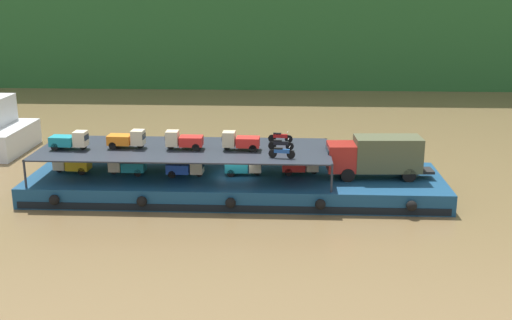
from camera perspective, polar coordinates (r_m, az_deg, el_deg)
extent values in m
plane|color=brown|center=(47.61, -1.85, -3.10)|extent=(400.00, 400.00, 0.00)
cube|color=navy|center=(47.38, -1.86, -2.24)|extent=(30.80, 8.27, 1.50)
cube|color=black|center=(43.59, -2.30, -4.44)|extent=(30.19, 0.06, 0.50)
sphere|color=black|center=(45.97, -17.84, -3.47)|extent=(0.73, 0.73, 0.73)
sphere|color=black|center=(44.20, -10.33, -3.72)|extent=(0.73, 0.73, 0.73)
sphere|color=black|center=(43.24, -2.33, -3.91)|extent=(0.73, 0.73, 0.73)
sphere|color=black|center=(43.14, 5.87, -4.03)|extent=(0.73, 0.73, 0.73)
sphere|color=black|center=(43.92, 13.94, -4.06)|extent=(0.73, 0.73, 0.73)
cube|color=maroon|center=(46.48, 7.72, 0.28)|extent=(2.11, 2.28, 2.00)
cube|color=#192833|center=(46.26, 6.47, 0.70)|extent=(0.15, 1.84, 0.60)
cube|color=#474C33|center=(46.99, 11.84, 0.57)|extent=(4.91, 2.53, 2.50)
cube|color=black|center=(47.34, 11.76, -0.94)|extent=(6.86, 1.71, 0.20)
cylinder|color=black|center=(47.80, 7.99, -0.66)|extent=(1.01, 0.33, 1.00)
cylinder|color=black|center=(45.88, 8.33, -1.38)|extent=(1.01, 0.33, 1.00)
cylinder|color=black|center=(48.61, 13.18, -0.65)|extent=(1.01, 0.33, 1.00)
cylinder|color=black|center=(46.73, 13.73, -1.35)|extent=(1.01, 0.33, 1.00)
cylinder|color=#232833|center=(50.34, 6.34, 0.83)|extent=(0.16, 0.16, 2.00)
cylinder|color=#232833|center=(43.33, 6.89, -1.67)|extent=(0.16, 0.16, 2.00)
cylinder|color=#232833|center=(53.45, -17.27, 1.09)|extent=(0.16, 0.16, 2.00)
cylinder|color=#232833|center=(46.91, -20.23, -1.19)|extent=(0.16, 0.16, 2.00)
cube|color=#232833|center=(47.07, -6.51, 0.97)|extent=(21.60, 7.47, 0.10)
cube|color=gold|center=(49.38, -15.80, -0.42)|extent=(1.74, 1.26, 0.70)
cube|color=#C6B793|center=(49.84, -17.32, -0.16)|extent=(0.94, 1.03, 1.10)
cube|color=#19232D|center=(49.99, -17.83, -0.02)|extent=(0.07, 0.85, 0.38)
cylinder|color=black|center=(50.04, -17.43, -0.76)|extent=(0.56, 0.16, 0.56)
cylinder|color=black|center=(49.81, -15.13, -0.65)|extent=(0.56, 0.16, 0.56)
cylinder|color=black|center=(48.86, -15.55, -1.00)|extent=(0.56, 0.16, 0.56)
cube|color=teal|center=(48.01, -11.02, -0.57)|extent=(1.70, 1.20, 0.70)
cube|color=beige|center=(48.30, -12.65, -0.31)|extent=(0.90, 1.00, 1.10)
cube|color=#19232D|center=(48.40, -13.19, -0.18)|extent=(0.04, 0.85, 0.38)
cylinder|color=black|center=(48.50, -12.78, -0.94)|extent=(0.56, 0.14, 0.56)
cylinder|color=black|center=(48.50, -10.39, -0.80)|extent=(0.56, 0.14, 0.56)
cylinder|color=black|center=(47.52, -10.68, -1.16)|extent=(0.56, 0.14, 0.56)
cube|color=#1E47B7|center=(47.06, -7.05, -0.72)|extent=(1.74, 1.26, 0.70)
cube|color=beige|center=(46.74, -5.37, -0.53)|extent=(0.93, 1.03, 1.10)
cube|color=#19232D|center=(46.63, -4.81, -0.42)|extent=(0.07, 0.85, 0.38)
cylinder|color=black|center=(46.87, -5.18, -1.18)|extent=(0.56, 0.16, 0.56)
cylinder|color=black|center=(46.75, -7.64, -1.31)|extent=(0.56, 0.16, 0.56)
cylinder|color=black|center=(47.74, -7.37, -0.93)|extent=(0.56, 0.16, 0.56)
cube|color=teal|center=(47.04, -1.78, -0.62)|extent=(1.74, 1.26, 0.70)
cube|color=beige|center=(46.94, -0.08, -0.39)|extent=(0.93, 1.03, 1.10)
cube|color=#19232D|center=(46.91, 0.50, -0.26)|extent=(0.07, 0.85, 0.38)
cylinder|color=black|center=(47.10, 0.10, -1.03)|extent=(0.56, 0.16, 0.56)
cylinder|color=black|center=(46.65, -2.30, -1.21)|extent=(0.56, 0.16, 0.56)
cylinder|color=black|center=(47.67, -2.23, -0.84)|extent=(0.56, 0.16, 0.56)
cube|color=red|center=(47.36, 3.43, -0.52)|extent=(1.75, 1.28, 0.70)
cube|color=beige|center=(47.40, 5.12, -0.29)|extent=(0.94, 1.04, 1.10)
cube|color=#19232D|center=(47.42, 5.69, -0.16)|extent=(0.08, 0.85, 0.38)
cylinder|color=black|center=(47.57, 5.28, -0.93)|extent=(0.57, 0.17, 0.56)
cylinder|color=black|center=(46.93, 2.97, -1.11)|extent=(0.57, 0.17, 0.56)
cylinder|color=black|center=(47.95, 2.91, -0.75)|extent=(0.57, 0.17, 0.56)
cube|color=teal|center=(48.67, -17.16, 1.68)|extent=(1.76, 1.28, 0.70)
cube|color=beige|center=(48.10, -15.64, 1.88)|extent=(0.95, 1.04, 1.10)
cube|color=#19232D|center=(47.91, -15.12, 2.00)|extent=(0.08, 0.85, 0.38)
cylinder|color=black|center=(48.18, -15.42, 1.24)|extent=(0.57, 0.17, 0.56)
cylinder|color=black|center=(48.44, -17.80, 1.13)|extent=(0.57, 0.17, 0.56)
cylinder|color=black|center=(49.38, -17.32, 1.44)|extent=(0.57, 0.17, 0.56)
cube|color=orange|center=(47.96, -12.26, 1.82)|extent=(1.75, 1.27, 0.70)
cube|color=beige|center=(47.51, -10.66, 2.03)|extent=(0.94, 1.04, 1.10)
cube|color=#19232D|center=(47.36, -10.12, 2.15)|extent=(0.07, 0.85, 0.38)
cylinder|color=black|center=(47.60, -10.46, 1.38)|extent=(0.57, 0.16, 0.56)
cylinder|color=black|center=(47.67, -12.88, 1.27)|extent=(0.57, 0.16, 0.56)
cylinder|color=black|center=(48.65, -12.51, 1.58)|extent=(0.57, 0.16, 0.56)
cube|color=red|center=(46.69, -5.90, 1.73)|extent=(1.71, 1.21, 0.70)
cube|color=beige|center=(46.87, -7.60, 1.97)|extent=(0.91, 1.01, 1.10)
cube|color=#19232D|center=(46.92, -8.17, 2.11)|extent=(0.05, 0.85, 0.38)
cylinder|color=black|center=(47.03, -7.76, 1.32)|extent=(0.56, 0.14, 0.56)
cylinder|color=black|center=(47.23, -5.32, 1.47)|extent=(0.56, 0.14, 0.56)
cylinder|color=black|center=(46.22, -5.49, 1.14)|extent=(0.56, 0.14, 0.56)
cube|color=red|center=(46.19, -0.74, 1.65)|extent=(1.73, 1.24, 0.70)
cube|color=#C6B793|center=(46.28, -2.47, 1.92)|extent=(0.92, 1.02, 1.10)
cube|color=#19232D|center=(46.31, -3.05, 2.06)|extent=(0.06, 0.85, 0.38)
cylinder|color=black|center=(46.43, -2.65, 1.27)|extent=(0.56, 0.15, 0.56)
cylinder|color=black|center=(46.75, -0.19, 1.39)|extent=(0.56, 0.15, 0.56)
cylinder|color=black|center=(45.73, -0.30, 1.06)|extent=(0.56, 0.15, 0.56)
cylinder|color=black|center=(44.12, 3.19, 0.50)|extent=(0.61, 0.18, 0.60)
cylinder|color=black|center=(44.30, 1.53, 0.59)|extent=(0.61, 0.18, 0.60)
cube|color=#1E4C99|center=(44.14, 2.36, 0.82)|extent=(1.12, 0.35, 0.28)
cube|color=black|center=(44.13, 2.04, 1.06)|extent=(0.62, 0.28, 0.12)
cylinder|color=#B2B2B7|center=(43.99, 3.07, 1.20)|extent=(0.12, 0.55, 0.04)
cylinder|color=black|center=(46.31, 3.08, 1.25)|extent=(0.61, 0.16, 0.60)
cylinder|color=black|center=(46.44, 1.48, 1.31)|extent=(0.61, 0.16, 0.60)
cube|color=black|center=(46.31, 2.28, 1.54)|extent=(1.11, 0.31, 0.28)
cube|color=black|center=(46.30, 1.98, 1.77)|extent=(0.62, 0.26, 0.12)
cylinder|color=#B2B2B7|center=(46.18, 2.97, 1.91)|extent=(0.09, 0.55, 0.04)
cylinder|color=black|center=(48.49, 2.99, 1.92)|extent=(0.61, 0.15, 0.60)
cylinder|color=black|center=(48.61, 1.46, 1.97)|extent=(0.61, 0.15, 0.60)
cube|color=#B21919|center=(48.49, 2.23, 2.20)|extent=(1.11, 0.30, 0.28)
cube|color=black|center=(48.47, 1.94, 2.41)|extent=(0.62, 0.25, 0.12)
cylinder|color=#B2B2B7|center=(48.37, 2.88, 2.55)|extent=(0.09, 0.55, 0.04)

